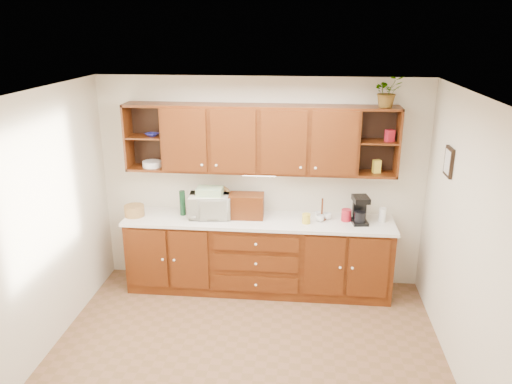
% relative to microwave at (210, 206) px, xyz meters
% --- Properties ---
extents(floor, '(4.00, 4.00, 0.00)m').
position_rel_microwave_xyz_m(floor, '(0.59, -1.46, -1.08)').
color(floor, brown).
rests_on(floor, ground).
extents(ceiling, '(4.00, 4.00, 0.00)m').
position_rel_microwave_xyz_m(ceiling, '(0.59, -1.46, 1.52)').
color(ceiling, white).
rests_on(ceiling, back_wall).
extents(back_wall, '(4.00, 0.00, 4.00)m').
position_rel_microwave_xyz_m(back_wall, '(0.59, 0.29, 0.22)').
color(back_wall, beige).
rests_on(back_wall, floor).
extents(left_wall, '(0.00, 3.50, 3.50)m').
position_rel_microwave_xyz_m(left_wall, '(-1.41, -1.46, 0.22)').
color(left_wall, beige).
rests_on(left_wall, floor).
extents(right_wall, '(0.00, 3.50, 3.50)m').
position_rel_microwave_xyz_m(right_wall, '(2.59, -1.46, 0.22)').
color(right_wall, beige).
rests_on(right_wall, floor).
extents(base_cabinets, '(3.20, 0.60, 0.90)m').
position_rel_microwave_xyz_m(base_cabinets, '(0.59, -0.01, -0.63)').
color(base_cabinets, '#3D1506').
rests_on(base_cabinets, floor).
extents(countertop, '(3.24, 0.64, 0.04)m').
position_rel_microwave_xyz_m(countertop, '(0.59, -0.02, -0.16)').
color(countertop, white).
rests_on(countertop, base_cabinets).
extents(upper_cabinets, '(3.20, 0.33, 0.80)m').
position_rel_microwave_xyz_m(upper_cabinets, '(0.60, 0.13, 0.81)').
color(upper_cabinets, '#3D1506').
rests_on(upper_cabinets, back_wall).
extents(undercabinet_light, '(0.40, 0.05, 0.02)m').
position_rel_microwave_xyz_m(undercabinet_light, '(0.59, 0.07, 0.39)').
color(undercabinet_light, white).
rests_on(undercabinet_light, upper_cabinets).
extents(framed_picture, '(0.03, 0.24, 0.30)m').
position_rel_microwave_xyz_m(framed_picture, '(2.57, -0.56, 0.77)').
color(framed_picture, black).
rests_on(framed_picture, right_wall).
extents(wicker_basket, '(0.27, 0.27, 0.13)m').
position_rel_microwave_xyz_m(wicker_basket, '(-0.93, -0.06, -0.07)').
color(wicker_basket, '#A77745').
rests_on(wicker_basket, countertop).
extents(microwave, '(0.53, 0.39, 0.28)m').
position_rel_microwave_xyz_m(microwave, '(0.00, 0.00, 0.00)').
color(microwave, beige).
rests_on(microwave, countertop).
extents(towel_stack, '(0.31, 0.23, 0.09)m').
position_rel_microwave_xyz_m(towel_stack, '(0.00, 0.00, 0.19)').
color(towel_stack, '#E8E76D').
rests_on(towel_stack, microwave).
extents(wine_bottle, '(0.08, 0.08, 0.31)m').
position_rel_microwave_xyz_m(wine_bottle, '(-0.35, 0.03, 0.02)').
color(wine_bottle, '#10321B').
rests_on(wine_bottle, countertop).
extents(woven_tray, '(0.36, 0.17, 0.35)m').
position_rel_microwave_xyz_m(woven_tray, '(0.09, 0.15, -0.13)').
color(woven_tray, '#A77745').
rests_on(woven_tray, countertop).
extents(bread_box, '(0.42, 0.27, 0.29)m').
position_rel_microwave_xyz_m(bread_box, '(0.44, 0.03, 0.01)').
color(bread_box, '#3D1506').
rests_on(bread_box, countertop).
extents(mug_tree, '(0.24, 0.24, 0.27)m').
position_rel_microwave_xyz_m(mug_tree, '(1.35, 0.04, -0.10)').
color(mug_tree, '#3D1506').
rests_on(mug_tree, countertop).
extents(canister_red, '(0.15, 0.15, 0.14)m').
position_rel_microwave_xyz_m(canister_red, '(1.64, 0.03, -0.07)').
color(canister_red, '#AB1828').
rests_on(canister_red, countertop).
extents(canister_white, '(0.10, 0.10, 0.17)m').
position_rel_microwave_xyz_m(canister_white, '(2.06, 0.04, -0.05)').
color(canister_white, white).
rests_on(canister_white, countertop).
extents(canister_yellow, '(0.11, 0.11, 0.12)m').
position_rel_microwave_xyz_m(canister_yellow, '(1.16, -0.10, -0.08)').
color(canister_yellow, gold).
rests_on(canister_yellow, countertop).
extents(coffee_maker, '(0.21, 0.25, 0.33)m').
position_rel_microwave_xyz_m(coffee_maker, '(1.79, -0.02, 0.02)').
color(coffee_maker, black).
rests_on(coffee_maker, countertop).
extents(bowl_stack, '(0.20, 0.20, 0.04)m').
position_rel_microwave_xyz_m(bowl_stack, '(-0.70, 0.11, 0.84)').
color(bowl_stack, navy).
rests_on(bowl_stack, upper_cabinets).
extents(plate_stack, '(0.30, 0.30, 0.07)m').
position_rel_microwave_xyz_m(plate_stack, '(-0.72, 0.11, 0.48)').
color(plate_stack, white).
rests_on(plate_stack, upper_cabinets).
extents(pantry_box_yellow, '(0.10, 0.09, 0.15)m').
position_rel_microwave_xyz_m(pantry_box_yellow, '(1.96, 0.12, 0.52)').
color(pantry_box_yellow, gold).
rests_on(pantry_box_yellow, upper_cabinets).
extents(pantry_box_red, '(0.11, 0.11, 0.13)m').
position_rel_microwave_xyz_m(pantry_box_red, '(2.08, 0.10, 0.89)').
color(pantry_box_red, '#AB1828').
rests_on(pantry_box_red, upper_cabinets).
extents(potted_plant, '(0.38, 0.35, 0.35)m').
position_rel_microwave_xyz_m(potted_plant, '(2.01, 0.09, 1.38)').
color(potted_plant, '#999999').
rests_on(potted_plant, upper_cabinets).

